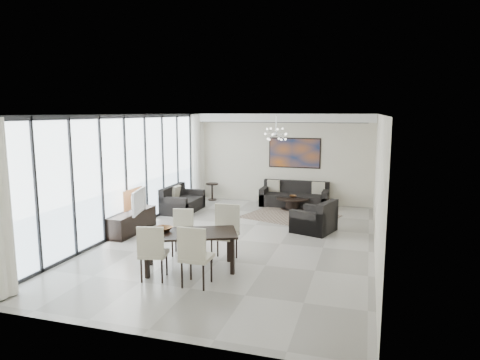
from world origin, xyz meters
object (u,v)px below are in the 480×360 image
at_px(sofa_main, 295,198).
at_px(television, 135,201).
at_px(tv_console, 132,222).
at_px(coffee_table, 293,203).
at_px(dining_table, 190,237).

bearing_deg(sofa_main, television, -126.83).
bearing_deg(tv_console, coffee_table, 47.81).
height_order(coffee_table, dining_table, dining_table).
relative_size(tv_console, dining_table, 0.86).
bearing_deg(dining_table, tv_console, 141.37).
bearing_deg(sofa_main, dining_table, -98.87).
xyz_separation_m(coffee_table, sofa_main, (-0.02, 0.47, 0.06)).
distance_m(sofa_main, tv_console, 5.38).
bearing_deg(tv_console, sofa_main, 51.36).
relative_size(tv_console, television, 1.67).
relative_size(coffee_table, tv_console, 0.60).
height_order(tv_console, television, television).
bearing_deg(coffee_table, television, -130.29).
height_order(sofa_main, tv_console, sofa_main).
height_order(sofa_main, television, television).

